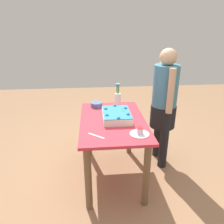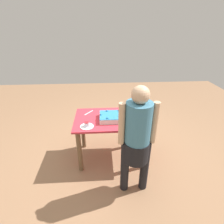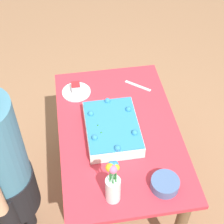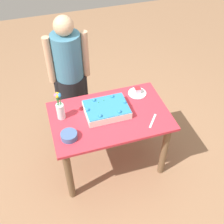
% 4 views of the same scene
% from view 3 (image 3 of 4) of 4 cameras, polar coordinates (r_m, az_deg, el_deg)
% --- Properties ---
extents(ground_plane, '(8.00, 8.00, 0.00)m').
position_cam_3_polar(ground_plane, '(2.68, 0.90, -13.41)').
color(ground_plane, '#99704F').
extents(dining_table, '(1.14, 0.72, 0.75)m').
position_cam_3_polar(dining_table, '(2.18, 1.08, -5.50)').
color(dining_table, '#CD3140').
rests_on(dining_table, ground_plane).
extents(sheet_cake, '(0.41, 0.31, 0.11)m').
position_cam_3_polar(sheet_cake, '(2.02, 0.03, -2.70)').
color(sheet_cake, white).
rests_on(sheet_cake, dining_table).
extents(serving_plate_with_slice, '(0.19, 0.19, 0.07)m').
position_cam_3_polar(serving_plate_with_slice, '(2.29, -5.98, 3.64)').
color(serving_plate_with_slice, white).
rests_on(serving_plate_with_slice, dining_table).
extents(cake_knife, '(0.14, 0.16, 0.00)m').
position_cam_3_polar(cake_knife, '(2.34, 4.32, 4.36)').
color(cake_knife, silver).
rests_on(cake_knife, dining_table).
extents(flower_vase, '(0.08, 0.08, 0.30)m').
position_cam_3_polar(flower_vase, '(1.69, 0.15, -12.05)').
color(flower_vase, white).
rests_on(flower_vase, dining_table).
extents(fruit_bowl, '(0.15, 0.15, 0.06)m').
position_cam_3_polar(fruit_bowl, '(1.83, 8.79, -11.74)').
color(fruit_bowl, '#48669A').
rests_on(fruit_bowl, dining_table).
extents(person_standing, '(0.45, 0.31, 1.49)m').
position_cam_3_polar(person_standing, '(1.86, -18.15, -9.02)').
color(person_standing, black).
rests_on(person_standing, ground_plane).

